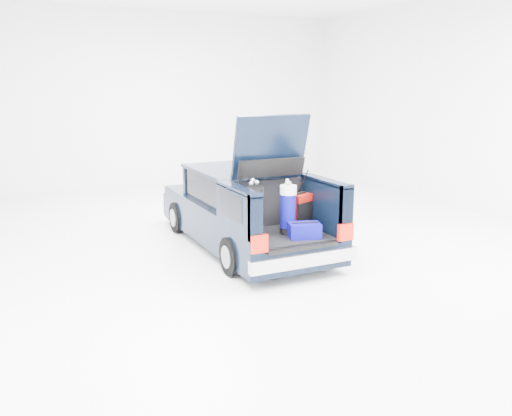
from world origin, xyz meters
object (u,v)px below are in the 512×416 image
car (242,210)px  blue_golf_bag (288,209)px  red_suitcase (300,211)px  black_golf_bag (254,212)px  blue_duffel (304,230)px

car → blue_golf_bag: bearing=-86.1°
car → red_suitcase: 1.44m
red_suitcase → black_golf_bag: (-0.96, -0.24, 0.14)m
black_golf_bag → red_suitcase: bearing=14.0°
black_golf_bag → blue_duffel: black_golf_bag is taller
red_suitcase → black_golf_bag: black_golf_bag is taller
blue_duffel → red_suitcase: bearing=83.7°
car → blue_golf_bag: (0.11, -1.57, 0.33)m
car → black_golf_bag: 1.70m
blue_golf_bag → blue_duffel: bearing=-63.8°
car → blue_duffel: bearing=-83.3°
red_suitcase → blue_golf_bag: size_ratio=0.68×
car → blue_duffel: (0.22, -1.90, 0.04)m
blue_golf_bag → blue_duffel: blue_golf_bag is taller
car → red_suitcase: (0.46, -1.35, 0.21)m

